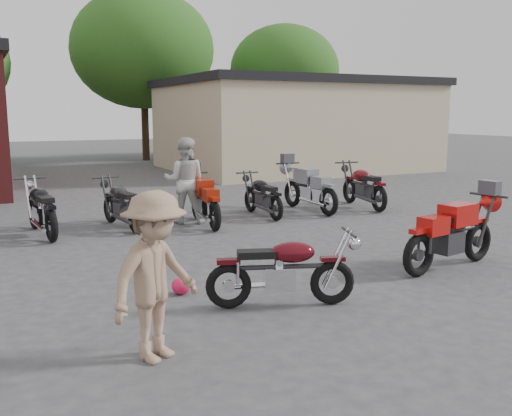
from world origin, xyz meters
name	(u,v)px	position (x,y,z in m)	size (l,w,h in m)	color
ground	(303,291)	(0.00, 0.00, 0.00)	(90.00, 90.00, 0.00)	#39393C
stucco_building	(292,128)	(8.50, 15.00, 1.75)	(10.00, 8.00, 3.50)	tan
tree_2	(143,71)	(4.00, 22.00, 4.40)	(7.04, 7.04, 8.80)	#224412
tree_3	(284,87)	(12.00, 22.00, 3.80)	(6.08, 6.08, 7.60)	#224412
vintage_motorcycle	(284,266)	(-0.53, -0.41, 0.52)	(1.81, 0.60, 1.05)	#4E0911
sportbike	(452,230)	(2.67, -0.02, 0.61)	(2.09, 0.69, 1.21)	red
helmet	(181,286)	(-1.53, 0.61, 0.12)	(0.26, 0.26, 0.23)	#D81744
person_light	(185,181)	(0.21, 5.34, 0.94)	(0.91, 0.71, 1.88)	beige
person_tan	(156,277)	(-2.40, -1.21, 0.84)	(1.08, 0.62, 1.68)	#96765C
row_bike_2	(41,206)	(-2.76, 5.40, 0.59)	(2.04, 0.67, 1.18)	black
row_bike_3	(121,201)	(-1.17, 5.44, 0.56)	(1.92, 0.63, 1.11)	black
row_bike_4	(205,198)	(0.52, 4.96, 0.59)	(2.02, 0.67, 1.17)	#AA230E
row_bike_5	(262,193)	(2.10, 5.34, 0.53)	(1.84, 0.61, 1.07)	black
row_bike_6	(309,186)	(3.44, 5.44, 0.62)	(2.15, 0.71, 1.25)	gray
row_bike_7	(363,184)	(4.99, 5.30, 0.61)	(2.09, 0.69, 1.21)	#580B11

